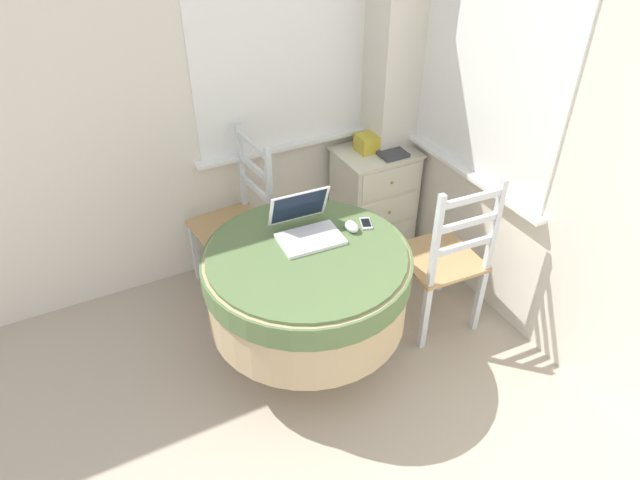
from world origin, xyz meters
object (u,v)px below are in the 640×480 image
Objects in this scene: round_dining_table at (307,281)px; corner_cabinet at (374,197)px; dining_chair_near_right_window at (444,260)px; cell_phone at (366,223)px; book_on_cabinet at (389,151)px; laptop at (306,227)px; computer_mouse at (352,226)px; storage_box at (369,143)px; dining_chair_near_back_window at (238,221)px.

corner_cabinet is (0.91, 0.83, -0.22)m from round_dining_table.
corner_cabinet is (0.11, 0.91, -0.12)m from dining_chair_near_right_window.
book_on_cabinet is (0.60, 0.71, -0.05)m from cell_phone.
cell_phone is at bearing 160.86° from dining_chair_near_right_window.
laptop is at bearing 170.01° from cell_phone.
dining_chair_near_right_window reaches higher than computer_mouse.
corner_cabinet is 4.58× the size of storage_box.
book_on_cabinet reaches higher than corner_cabinet.
round_dining_table is at bearing 174.63° from dining_chair_near_right_window.
dining_chair_near_right_window is 0.99m from storage_box.
corner_cabinet is at bearing 1.48° from dining_chair_near_back_window.
computer_mouse is 0.09× the size of dining_chair_near_right_window.
laptop is at bearing -78.56° from dining_chair_near_back_window.
laptop reaches higher than corner_cabinet.
book_on_cabinet is at bearing 46.14° from computer_mouse.
dining_chair_near_right_window is (0.43, -0.15, -0.28)m from cell_phone.
book_on_cabinet is (1.05, -0.02, 0.24)m from dining_chair_near_back_window.
cell_phone reaches higher than round_dining_table.
round_dining_table is 1.02× the size of dining_chair_near_right_window.
cell_phone is 0.90m from dining_chair_near_back_window.
book_on_cabinet is (0.91, 0.65, -0.09)m from laptop.
cell_phone is at bearing -58.35° from dining_chair_near_back_window.
corner_cabinet is (0.85, 0.70, -0.45)m from laptop.
cell_phone is (0.38, 0.07, 0.19)m from round_dining_table.
cell_phone is at bearing -122.13° from storage_box.
laptop is 1.36× the size of book_on_cabinet.
storage_box reaches higher than corner_cabinet.
round_dining_table is 4.31× the size of book_on_cabinet.
storage_box is at bearing 44.77° from round_dining_table.
book_on_cabinet is at bearing -41.16° from storage_box.
corner_cabinet is 2.90× the size of book_on_cabinet.
cell_phone is (0.31, -0.06, -0.04)m from laptop.
storage_box reaches higher than book_on_cabinet.
storage_box is 0.63× the size of book_on_cabinet.
dining_chair_near_right_window is 0.92m from corner_cabinet.
dining_chair_near_right_window is (0.74, -0.20, -0.33)m from laptop.
dining_chair_near_back_window is 1.25m from dining_chair_near_right_window.
storage_box is (0.07, 0.94, 0.28)m from dining_chair_near_right_window.
computer_mouse is at bearing -133.86° from book_on_cabinet.
dining_chair_near_right_window is 1.45× the size of corner_cabinet.
storage_box is at bearing 136.15° from corner_cabinet.
cell_phone is at bearing -9.99° from laptop.
corner_cabinet is (0.99, 0.03, -0.12)m from dining_chair_near_back_window.
storage_box is at bearing 138.84° from book_on_cabinet.
round_dining_table is at bearing -135.23° from storage_box.
dining_chair_near_right_window reaches higher than book_on_cabinet.
laptop is at bearing 64.20° from round_dining_table.
cell_phone is 0.77× the size of storage_box.
dining_chair_near_right_window reaches higher than storage_box.
dining_chair_near_right_window reaches higher than laptop.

